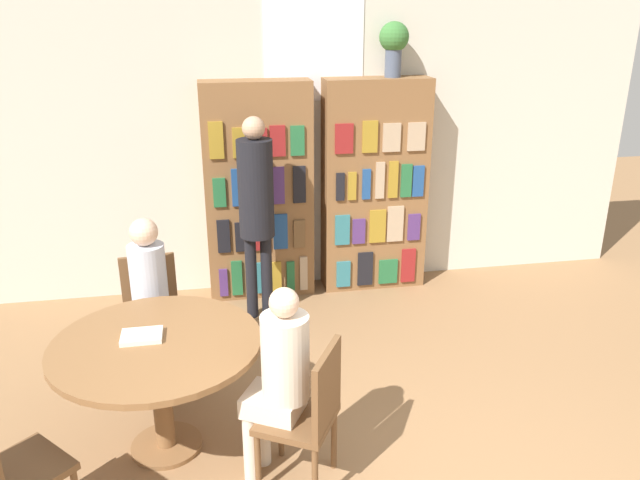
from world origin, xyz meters
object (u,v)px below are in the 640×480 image
reading_table (158,359)px  seated_reader_left (150,293)px  flower_vase (394,43)px  chair_near_camera (4,467)px  chair_far_side (309,411)px  bookshelf_left (259,192)px  seated_reader_right (279,374)px  librarian_standing (256,199)px  chair_left_side (152,310)px  bookshelf_right (374,187)px

reading_table → seated_reader_left: (-0.09, 0.77, 0.08)m
flower_vase → seated_reader_left: bearing=-146.4°
flower_vase → chair_near_camera: 4.36m
flower_vase → chair_far_side: size_ratio=0.53×
bookshelf_left → chair_far_side: bookshelf_left is taller
seated_reader_right → librarian_standing: 2.11m
chair_left_side → chair_far_side: bearing=117.0°
seated_reader_left → librarian_standing: (0.84, 0.91, 0.38)m
flower_vase → chair_left_side: bearing=-150.1°
flower_vase → seated_reader_left: (-2.14, -1.42, -1.59)m
chair_far_side → seated_reader_right: seated_reader_right is taller
seated_reader_left → chair_far_side: bearing=120.0°
chair_left_side → seated_reader_left: 0.28m
chair_far_side → flower_vase: bearing=4.9°
bookshelf_right → chair_near_camera: 3.90m
chair_near_camera → seated_reader_left: size_ratio=0.71×
flower_vase → seated_reader_right: size_ratio=0.39×
bookshelf_left → seated_reader_right: 2.59m
librarian_standing → seated_reader_right: bearing=-91.9°
bookshelf_right → reading_table: bearing=-131.2°
chair_near_camera → flower_vase: bearing=93.3°
chair_far_side → seated_reader_left: 1.57m
flower_vase → chair_far_side: (-1.21, -2.67, -1.81)m
reading_table → chair_left_side: bearing=96.6°
bookshelf_left → seated_reader_right: bookshelf_left is taller
bookshelf_left → flower_vase: (1.24, 0.00, 1.31)m
bookshelf_left → chair_left_side: bookshelf_left is taller
chair_near_camera → librarian_standing: 2.82m
chair_far_side → reading_table: bearing=90.0°
bookshelf_left → seated_reader_right: bearing=-93.0°
bookshelf_right → chair_left_side: bookshelf_right is taller
seated_reader_right → flower_vase: bearing=1.4°
bookshelf_left → bookshelf_right: bearing=0.0°
chair_left_side → bookshelf_right: bearing=-155.2°
bookshelf_left → bookshelf_right: same height
reading_table → chair_left_side: 0.97m
reading_table → chair_far_side: chair_far_side is taller
chair_near_camera → seated_reader_right: 1.43m
bookshelf_right → seated_reader_right: 2.87m
reading_table → chair_near_camera: bearing=-137.4°
chair_left_side → librarian_standing: (0.86, 0.74, 0.60)m
reading_table → seated_reader_right: seated_reader_right is taller
chair_left_side → chair_far_side: same height
flower_vase → librarian_standing: flower_vase is taller
bookshelf_left → seated_reader_right: size_ratio=1.64×
flower_vase → librarian_standing: (-1.30, -0.51, -1.21)m
bookshelf_left → bookshelf_right: (1.10, 0.00, -0.00)m
bookshelf_left → chair_near_camera: size_ratio=2.25×
bookshelf_left → chair_left_side: 1.62m
chair_left_side → seated_reader_right: seated_reader_right is taller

